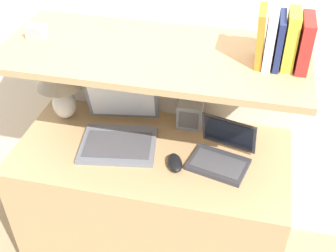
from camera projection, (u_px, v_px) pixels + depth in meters
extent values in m
cube|color=silver|center=(169.00, 22.00, 1.88)|extent=(6.00, 0.05, 2.40)
cube|color=tan|center=(153.00, 207.00, 2.11)|extent=(1.22, 0.59, 0.75)
cube|color=silver|center=(167.00, 134.00, 2.22)|extent=(1.22, 0.04, 1.18)
cube|color=tan|center=(153.00, 53.00, 1.66)|extent=(1.22, 0.53, 0.03)
ellipsoid|color=white|center=(64.00, 104.00, 2.03)|extent=(0.11, 0.11, 0.15)
cylinder|color=tan|center=(61.00, 88.00, 1.97)|extent=(0.02, 0.02, 0.03)
cone|color=#B2AD99|center=(59.00, 73.00, 1.92)|extent=(0.22, 0.22, 0.13)
cube|color=slate|center=(118.00, 145.00, 1.89)|extent=(0.37, 0.31, 0.02)
cube|color=#47474C|center=(118.00, 144.00, 1.88)|extent=(0.32, 0.23, 0.00)
cube|color=slate|center=(122.00, 101.00, 1.95)|extent=(0.34, 0.13, 0.23)
cube|color=white|center=(122.00, 101.00, 1.94)|extent=(0.31, 0.11, 0.20)
cube|color=#333338|center=(218.00, 164.00, 1.79)|extent=(0.28, 0.22, 0.02)
cube|color=#47474C|center=(218.00, 163.00, 1.78)|extent=(0.23, 0.17, 0.00)
cube|color=#333338|center=(229.00, 133.00, 1.81)|extent=(0.25, 0.10, 0.17)
cube|color=black|center=(228.00, 134.00, 1.80)|extent=(0.22, 0.09, 0.15)
ellipsoid|color=black|center=(175.00, 163.00, 1.78)|extent=(0.10, 0.13, 0.04)
cube|color=gray|center=(190.00, 115.00, 1.98)|extent=(0.12, 0.09, 0.13)
cube|color=#59595B|center=(188.00, 120.00, 1.95)|extent=(0.09, 0.00, 0.09)
cube|color=#A82823|center=(305.00, 43.00, 1.49)|extent=(0.04, 0.16, 0.19)
cube|color=gold|center=(291.00, 39.00, 1.49)|extent=(0.04, 0.13, 0.21)
cube|color=navy|center=(279.00, 41.00, 1.51)|extent=(0.02, 0.16, 0.19)
cube|color=silver|center=(270.00, 40.00, 1.51)|extent=(0.03, 0.15, 0.19)
cube|color=orange|center=(261.00, 36.00, 1.51)|extent=(0.03, 0.14, 0.21)
cube|color=#99999E|center=(37.00, 32.00, 1.72)|extent=(0.08, 0.06, 0.05)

